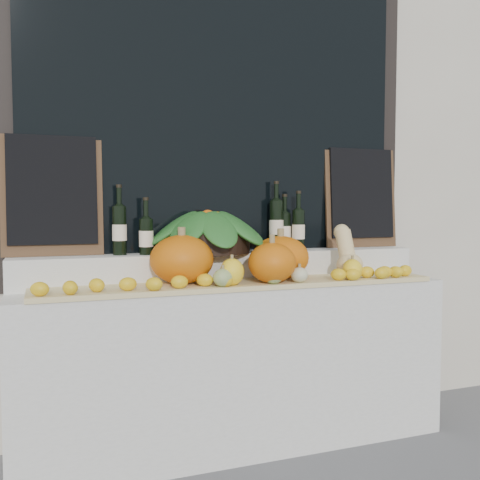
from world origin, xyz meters
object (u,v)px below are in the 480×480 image
Objects in this scene: pumpkin_left at (182,259)px; pumpkin_right at (281,257)px; butternut_squash at (347,255)px; produce_bowl at (208,231)px; wine_bottle_tall at (276,225)px.

pumpkin_left is 1.05× the size of pumpkin_right.
butternut_squash reaches higher than pumpkin_right.
pumpkin_right is 1.06× the size of butternut_squash.
butternut_squash is at bearing -5.67° from pumpkin_right.
butternut_squash is at bearing -18.40° from produce_bowl.
butternut_squash is (0.94, -0.03, -0.00)m from pumpkin_left.
pumpkin_left is 0.45× the size of produce_bowl.
produce_bowl reaches higher than pumpkin_left.
butternut_squash is 0.41× the size of produce_bowl.
produce_bowl is at bearing -175.18° from wine_bottle_tall.
pumpkin_left reaches higher than pumpkin_right.
butternut_squash reaches higher than pumpkin_left.
wine_bottle_tall is at bearing 71.47° from pumpkin_right.
produce_bowl is (0.20, 0.21, 0.13)m from pumpkin_left.
pumpkin_right is 0.76× the size of wine_bottle_tall.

